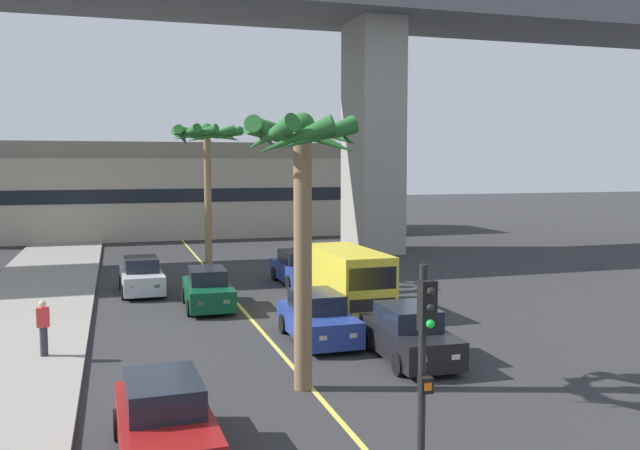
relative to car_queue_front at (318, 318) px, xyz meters
name	(u,v)px	position (x,y,z in m)	size (l,w,h in m)	color
lane_stripe_center	(245,312)	(-1.48, 4.84, -0.72)	(0.14, 56.00, 0.01)	#DBCC4C
bridge_overpass	(212,1)	(-0.42, 20.24, 14.43)	(82.04, 8.00, 18.79)	slate
pier_building_backdrop	(177,190)	(-1.48, 33.84, 2.83)	(35.79, 8.04, 7.23)	#BCB29E
car_queue_front	(318,318)	(0.00, 0.00, 0.00)	(1.86, 4.11, 1.56)	navy
car_queue_second	(409,335)	(1.91, -2.84, 0.00)	(1.94, 4.15, 1.56)	black
car_queue_third	(142,277)	(-5.11, 9.91, 0.00)	(1.94, 4.15, 1.56)	#B7BABF
car_queue_fourth	(208,290)	(-2.73, 5.98, 0.00)	(1.92, 4.14, 1.56)	#0C4728
car_queue_fifth	(165,422)	(-5.33, -7.55, 0.00)	(1.94, 4.15, 1.56)	maroon
car_queue_sixth	(298,269)	(2.07, 10.14, 0.00)	(1.94, 4.16, 1.56)	navy
delivery_van	(347,278)	(2.37, 3.96, 0.57)	(2.25, 5.29, 2.36)	yellow
traffic_light_median_near	(424,363)	(-1.77, -11.50, 1.99)	(0.24, 0.37, 4.20)	black
palm_tree_near_median	(206,147)	(-2.10, 10.63, 5.69)	(3.39, 3.43, 7.49)	brown
palm_tree_mid_median	(303,170)	(-1.69, -4.37, 4.80)	(3.08, 3.04, 6.93)	brown
pedestrian_mid_block	(43,327)	(-8.20, 0.11, 0.28)	(0.34, 0.22, 1.62)	#2D2D38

